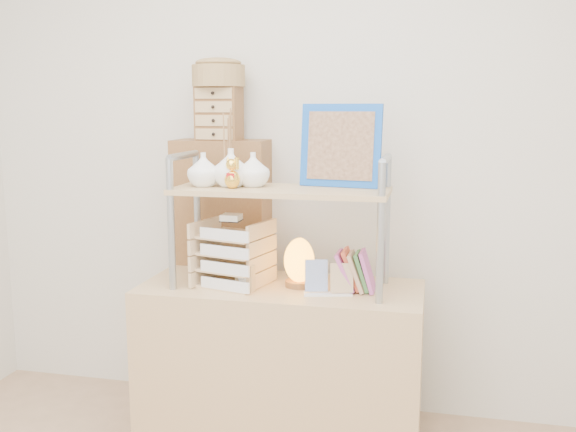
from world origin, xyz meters
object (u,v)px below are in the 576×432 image
desk (281,369)px  salt_lamp (299,262)px  letter_tray (232,257)px  cabinet (223,276)px

desk → salt_lamp: size_ratio=5.70×
letter_tray → salt_lamp: 0.29m
cabinet → letter_tray: 0.49m
desk → cabinet: size_ratio=0.89×
cabinet → salt_lamp: (0.46, -0.36, 0.18)m
desk → salt_lamp: 0.49m
desk → letter_tray: bearing=-169.9°
desk → letter_tray: 0.54m
desk → letter_tray: size_ratio=3.86×
desk → letter_tray: letter_tray is taller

